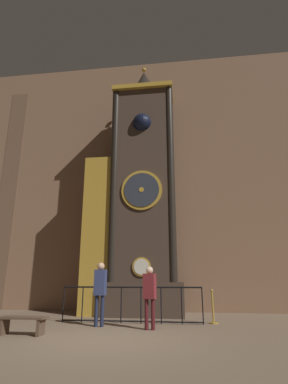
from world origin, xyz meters
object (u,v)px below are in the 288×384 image
(clock_tower, at_px, (136,198))
(visitor_near, at_px, (100,287))
(visitor_far, at_px, (150,291))
(stanchion_post, at_px, (213,312))
(visitor_bench, at_px, (23,322))

(clock_tower, height_order, visitor_near, clock_tower)
(visitor_far, bearing_deg, stanchion_post, 52.87)
(visitor_near, bearing_deg, visitor_far, -7.37)
(clock_tower, bearing_deg, stanchion_post, -31.02)
(clock_tower, bearing_deg, visitor_near, -103.25)
(clock_tower, relative_size, visitor_near, 5.99)
(visitor_bench, bearing_deg, clock_tower, 62.77)
(visitor_far, relative_size, stanchion_post, 1.65)
(clock_tower, relative_size, visitor_far, 6.48)
(clock_tower, distance_m, visitor_bench, 6.44)
(clock_tower, xyz_separation_m, visitor_far, (0.91, -3.08, -3.57))
(visitor_near, relative_size, visitor_far, 1.08)
(visitor_near, relative_size, visitor_bench, 1.51)
(visitor_far, height_order, visitor_bench, visitor_far)
(clock_tower, xyz_separation_m, visitor_bench, (-2.20, -4.28, -4.29))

